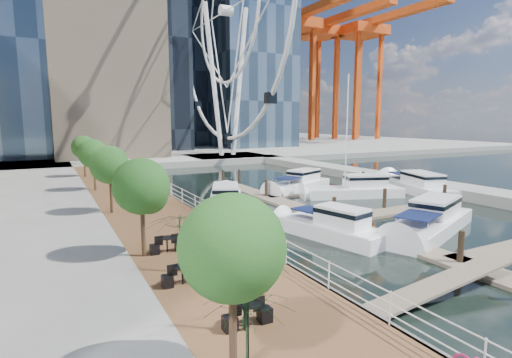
{
  "coord_description": "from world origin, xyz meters",
  "views": [
    {
      "loc": [
        -15.14,
        -14.28,
        7.27
      ],
      "look_at": [
        -1.6,
        11.35,
        3.0
      ],
      "focal_mm": 28.0,
      "sensor_mm": 36.0,
      "label": 1
    }
  ],
  "objects": [
    {
      "name": "ground",
      "position": [
        0.0,
        0.0,
        0.0
      ],
      "size": [
        520.0,
        520.0,
        0.0
      ],
      "primitive_type": "plane",
      "color": "black",
      "rests_on": "ground"
    },
    {
      "name": "boardwalk",
      "position": [
        -9.0,
        15.0,
        0.5
      ],
      "size": [
        6.0,
        60.0,
        1.0
      ],
      "primitive_type": "cube",
      "color": "brown",
      "rests_on": "ground"
    },
    {
      "name": "seawall",
      "position": [
        -6.0,
        15.0,
        0.5
      ],
      "size": [
        0.25,
        60.0,
        1.0
      ],
      "primitive_type": "cube",
      "color": "#595954",
      "rests_on": "ground"
    },
    {
      "name": "land_far",
      "position": [
        0.0,
        102.0,
        0.5
      ],
      "size": [
        200.0,
        114.0,
        1.0
      ],
      "primitive_type": "cube",
      "color": "gray",
      "rests_on": "ground"
    },
    {
      "name": "breakwater",
      "position": [
        20.0,
        20.0,
        0.5
      ],
      "size": [
        4.0,
        60.0,
        1.0
      ],
      "primitive_type": "cube",
      "color": "gray",
      "rests_on": "ground"
    },
    {
      "name": "pier",
      "position": [
        14.0,
        52.0,
        0.5
      ],
      "size": [
        14.0,
        12.0,
        1.0
      ],
      "primitive_type": "cube",
      "color": "gray",
      "rests_on": "ground"
    },
    {
      "name": "railing",
      "position": [
        -6.1,
        15.0,
        1.52
      ],
      "size": [
        0.1,
        60.0,
        1.05
      ],
      "primitive_type": null,
      "color": "white",
      "rests_on": "boardwalk"
    },
    {
      "name": "floating_docks",
      "position": [
        7.97,
        9.98,
        0.49
      ],
      "size": [
        16.0,
        34.0,
        2.6
      ],
      "color": "#6D6051",
      "rests_on": "ground"
    },
    {
      "name": "ferris_wheel",
      "position": [
        14.0,
        52.0,
        25.92
      ],
      "size": [
        5.8,
        45.6,
        47.8
      ],
      "color": "white",
      "rests_on": "ground"
    },
    {
      "name": "port_cranes",
      "position": [
        67.67,
        95.67,
        20.0
      ],
      "size": [
        40.0,
        52.0,
        38.0
      ],
      "color": "#D84C14",
      "rests_on": "ground"
    },
    {
      "name": "street_trees",
      "position": [
        -11.4,
        14.0,
        4.29
      ],
      "size": [
        2.6,
        42.6,
        4.6
      ],
      "color": "#3F2B1C",
      "rests_on": "ground"
    },
    {
      "name": "cafe_tables",
      "position": [
        -10.4,
        -2.0,
        1.37
      ],
      "size": [
        2.5,
        13.7,
        0.74
      ],
      "color": "black",
      "rests_on": "ground"
    },
    {
      "name": "yacht_foreground",
      "position": [
        6.74,
        2.86,
        0.0
      ],
      "size": [
        11.19,
        6.76,
        2.15
      ],
      "primitive_type": null,
      "rotation": [
        0.0,
        0.0,
        1.95
      ],
      "color": "white",
      "rests_on": "ground"
    },
    {
      "name": "pedestrian_near",
      "position": [
        -7.6,
        5.46,
        1.85
      ],
      "size": [
        0.72,
        0.58,
        1.7
      ],
      "primitive_type": "imported",
      "rotation": [
        0.0,
        0.0,
        0.32
      ],
      "color": "#50536A",
      "rests_on": "boardwalk"
    },
    {
      "name": "pedestrian_mid",
      "position": [
        -8.45,
        16.71,
        1.76
      ],
      "size": [
        0.64,
        0.79,
        1.51
      ],
      "primitive_type": "imported",
      "rotation": [
        0.0,
        0.0,
        -1.67
      ],
      "color": "gray",
      "rests_on": "boardwalk"
    },
    {
      "name": "pedestrian_far",
      "position": [
        -9.13,
        28.6,
        1.73
      ],
      "size": [
        0.93,
        0.67,
        1.47
      ],
      "primitive_type": "imported",
      "rotation": [
        0.0,
        0.0,
        2.73
      ],
      "color": "#31343D",
      "rests_on": "boardwalk"
    },
    {
      "name": "moored_yachts",
      "position": [
        9.57,
        12.7,
        0.0
      ],
      "size": [
        26.93,
        34.15,
        11.5
      ],
      "color": "white",
      "rests_on": "ground"
    },
    {
      "name": "cafe_seating",
      "position": [
        -10.47,
        -2.7,
        2.23
      ],
      "size": [
        3.76,
        10.5,
        2.64
      ],
      "color": "#113E18",
      "rests_on": "ground"
    }
  ]
}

